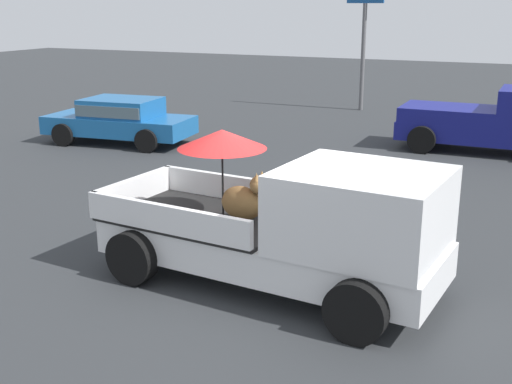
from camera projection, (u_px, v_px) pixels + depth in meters
ground_plane at (269, 283)px, 9.63m from camera, size 80.00×80.00×0.00m
pickup_truck_main at (297, 226)px, 9.14m from camera, size 5.20×2.62×2.23m
pickup_truck_red at (496, 121)px, 17.82m from camera, size 4.80×2.17×1.80m
parked_sedan_near at (120, 118)px, 19.05m from camera, size 4.46×2.32×1.33m
motel_sign at (365, 18)px, 24.30m from camera, size 1.40×0.16×4.89m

